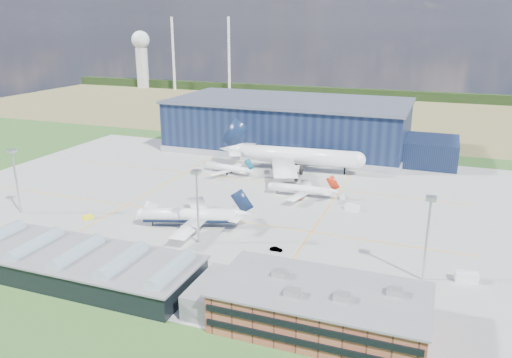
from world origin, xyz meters
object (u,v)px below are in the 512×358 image
Objects in this scene: light_mast_west at (15,171)px; gse_cart_a at (342,197)px; airliner_regional at (228,165)px; airstair at (152,209)px; gse_van_b at (221,214)px; car_b at (276,249)px; hangar at (294,127)px; gse_tug_b at (88,217)px; car_a at (147,248)px; gse_van_a at (352,208)px; gse_van_c at (466,277)px; light_mast_center at (197,195)px; gse_tug_c at (237,164)px; airliner_red at (300,185)px; ops_building at (320,307)px; airliner_widebody at (298,147)px; airliner_navy at (189,208)px; light_mast_east at (428,225)px.

light_mast_west reaches higher than gse_cart_a.
airliner_regional is 5.71× the size of airstair.
gse_van_b is 32.11m from car_b.
airstair is at bearing -167.18° from gse_cart_a.
hangar reaches higher than airliner_regional.
hangar reaches higher than car_b.
gse_tug_b reaches higher than car_a.
gse_van_a is 0.89× the size of gse_van_c.
light_mast_center reaches higher than gse_tug_c.
airliner_red is 1.11× the size of airliner_regional.
airliner_red is at bearing 71.97° from light_mast_center.
airliner_widebody is (-38.59, 115.00, 6.22)m from ops_building.
gse_tug_b is at bearing 159.30° from ops_building.
gse_cart_a is (76.75, 51.78, -0.02)m from gse_tug_b.
airliner_navy is at bearing 75.64° from gse_van_c.
airstair is (-27.13, 16.73, -13.98)m from light_mast_center.
gse_van_c is at bearing 156.36° from airliner_navy.
light_mast_west reaches higher than airliner_navy.
airstair is at bearing 169.71° from light_mast_east.
airliner_navy is at bearing 55.75° from airliner_red.
light_mast_center is 34.80m from airstair.
light_mast_center is 88.74m from gse_tug_c.
car_b is at bearing -82.85° from airliner_widebody.
hangar is 125.07m from light_mast_center.
hangar is 147.62m from gse_van_c.
light_mast_east is 103.33m from airliner_widebody.
airstair is at bearing -37.78° from airliner_navy.
airliner_navy reaches higher than airliner_red.
gse_van_a is 1.56× the size of gse_cart_a.
car_b is (-21.10, 32.72, -4.19)m from ops_building.
car_b is at bearing -82.35° from gse_tug_c.
hangar is 135.37m from car_a.
airliner_widebody is (6.41, 85.00, -4.42)m from light_mast_center.
gse_tug_b is at bearing 158.09° from gse_van_b.
gse_van_c is (42.96, -52.40, 0.65)m from gse_cart_a.
gse_van_b is (-47.22, 51.38, -3.61)m from ops_building.
car_b is at bearing 80.92° from gse_van_c.
light_mast_center is 4.46× the size of gse_van_b.
light_mast_center is 6.25× the size of car_b.
gse_tug_b is at bearing -118.96° from airstair.
light_mast_center is 76.98m from gse_van_c.
ops_building reaches higher than gse_tug_b.
airliner_widebody is 13.50× the size of gse_van_a.
airliner_navy is (-1.32, -114.51, -5.20)m from hangar.
airliner_regional is 80.66m from car_a.
gse_tug_c is at bearing 63.34° from gse_van_b.
gse_tug_b is (-44.08, 3.65, -14.71)m from light_mast_center.
airliner_navy is 11.85× the size of gse_tug_b.
airstair is at bearing 147.06° from ops_building.
gse_cart_a is (-6.02, 11.36, -0.40)m from gse_van_a.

